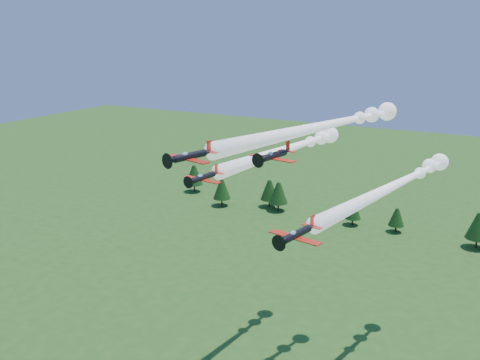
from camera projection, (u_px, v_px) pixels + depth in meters
The scene contains 5 objects.
plane_lead at pixel (328, 125), 93.86m from camera, with size 19.01×58.07×3.70m.
plane_left at pixel (293, 147), 106.96m from camera, with size 11.47×50.06×3.70m.
plane_right at pixel (398, 184), 99.07m from camera, with size 17.25×60.04×3.70m.
plane_slot at pixel (274, 156), 83.67m from camera, with size 8.13×8.89×2.84m.
treeline at pixel (370, 207), 184.49m from camera, with size 178.13×21.94×11.48m.
Camera 1 is at (36.01, -67.44, 65.83)m, focal length 40.00 mm.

